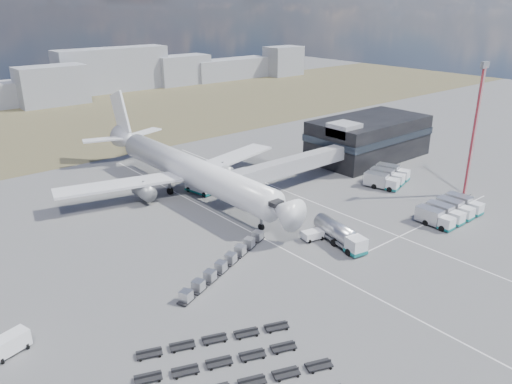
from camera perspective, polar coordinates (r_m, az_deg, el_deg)
ground at (r=80.60m, az=4.79°, el=-6.40°), size 420.00×420.00×0.00m
grass_strip at (r=172.24m, az=-21.98°, el=7.11°), size 420.00×90.00×0.01m
lane_markings at (r=88.86m, az=7.94°, el=-3.80°), size 47.12×110.00×0.01m
terminal at (r=127.54m, az=12.72°, el=6.10°), size 30.40×16.40×11.00m
jet_bridge at (r=102.43m, az=3.23°, el=2.81°), size 30.30×3.80×7.05m
airliner at (r=102.17m, az=-7.95°, el=2.73°), size 51.59×64.53×17.62m
fuel_tanker at (r=81.93m, az=9.54°, el=-4.78°), size 4.74×11.20×3.51m
pushback_tug at (r=83.20m, az=6.49°, el=-4.94°), size 3.83×2.65×1.55m
utility_van at (r=64.38m, az=-26.36°, el=-15.37°), size 4.66×3.05×2.29m
catering_truck at (r=102.86m, az=-6.49°, el=0.68°), size 3.62×6.63×2.88m
service_trucks_near at (r=96.88m, az=21.28°, el=-2.00°), size 12.35×6.83×2.74m
service_trucks_far at (r=111.14m, az=14.75°, el=1.72°), size 11.19×9.63×2.90m
uld_row at (r=74.39m, az=-3.47°, el=-8.05°), size 21.47×9.91×1.53m
baggage_dollies at (r=55.67m, az=-3.56°, el=-20.25°), size 24.36×20.05×0.69m
floodlight_mast at (r=106.50m, az=23.68°, el=6.38°), size 2.47×2.05×26.50m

